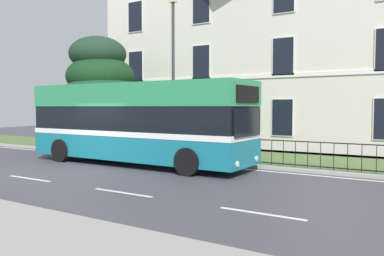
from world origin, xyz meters
TOP-DOWN VIEW (x-y plane):
  - ground_plane at (0.00, 0.79)m, footprint 60.00×56.00m
  - georgian_townhouse at (2.31, 13.89)m, footprint 19.25×9.22m
  - iron_verge_railing at (2.31, 4.40)m, footprint 19.07×0.04m
  - evergreen_tree at (-4.59, 6.06)m, footprint 4.90×4.97m
  - single_decker_bus at (0.92, 2.55)m, footprint 9.81×2.72m
  - street_lamp_post at (0.87, 5.22)m, footprint 0.36×0.24m

SIDE VIEW (x-z plane):
  - ground_plane at x=0.00m, z-range -0.11..0.07m
  - iron_verge_railing at x=2.31m, z-range 0.14..1.11m
  - single_decker_bus at x=0.92m, z-range 0.08..3.33m
  - evergreen_tree at x=-4.59m, z-range -0.09..6.00m
  - street_lamp_post at x=0.87m, z-range 0.62..7.94m
  - georgian_townhouse at x=2.31m, z-range 0.15..12.26m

